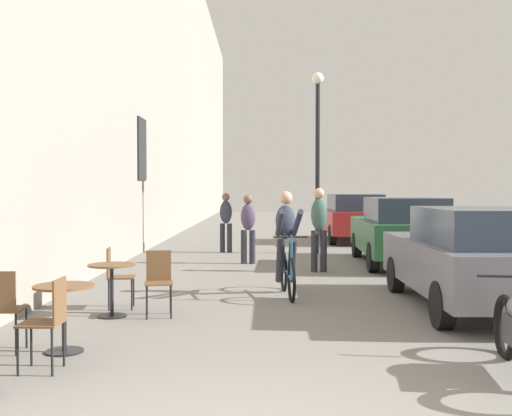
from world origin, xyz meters
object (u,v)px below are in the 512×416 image
object	(u,v)px
street_lamp	(318,139)
pedestrian_near	(319,225)
cafe_chair_near_toward_wall	(49,317)
parked_car_second	(401,230)
cafe_table_near	(64,304)
pedestrian_far	(226,219)
parked_car_third	(353,217)
cafe_chair_mid_toward_wall	(116,273)
cyclist_on_bicycle	(287,246)
cafe_chair_near_toward_street	(3,305)
cafe_chair_mid_toward_street	(159,278)
parked_car_nearest	(472,257)
pedestrian_mid	(248,225)
cafe_table_mid	(112,279)

from	to	relation	value
street_lamp	pedestrian_near	bearing A→B (deg)	-94.74
cafe_chair_near_toward_wall	street_lamp	world-z (taller)	street_lamp
street_lamp	parked_car_second	xyz separation A→B (m)	(1.70, -2.50, -2.30)
cafe_table_near	pedestrian_near	world-z (taller)	pedestrian_near
pedestrian_far	parked_car_third	size ratio (longest dim) A/B	0.37
cafe_chair_mid_toward_wall	parked_car_third	bearing A→B (deg)	65.94
cyclist_on_bicycle	pedestrian_far	bearing A→B (deg)	101.68
cafe_table_near	cafe_chair_near_toward_street	xyz separation A→B (m)	(-0.62, -0.08, -0.00)
cyclist_on_bicycle	parked_car_third	bearing A→B (deg)	75.72
cafe_table_near	cafe_chair_near_toward_street	size ratio (longest dim) A/B	0.81
cafe_table_near	cafe_chair_near_toward_wall	distance (m)	0.68
cyclist_on_bicycle	cafe_chair_mid_toward_wall	bearing A→B (deg)	-154.30
cafe_chair_mid_toward_wall	pedestrian_near	distance (m)	5.23
cafe_table_near	pedestrian_near	distance (m)	7.22
cafe_chair_mid_toward_wall	parked_car_third	xyz separation A→B (m)	(5.18, 11.61, 0.31)
cafe_chair_mid_toward_street	cafe_chair_mid_toward_wall	world-z (taller)	same
parked_car_nearest	pedestrian_mid	bearing A→B (deg)	121.70
cafe_chair_near_toward_street	cyclist_on_bicycle	xyz separation A→B (m)	(3.14, 3.69, 0.29)
pedestrian_near	parked_car_nearest	bearing A→B (deg)	-65.54
cafe_chair_near_toward_wall	parked_car_third	world-z (taller)	parked_car_third
cafe_chair_mid_toward_street	pedestrian_mid	size ratio (longest dim) A/B	0.55
cafe_table_near	street_lamp	size ratio (longest dim) A/B	0.15
cafe_table_mid	pedestrian_mid	bearing A→B (deg)	73.86
cafe_table_mid	parked_car_third	xyz separation A→B (m)	(5.11, 12.17, 0.30)
cafe_chair_near_toward_wall	parked_car_third	xyz separation A→B (m)	(5.09, 14.67, 0.31)
street_lamp	cafe_chair_near_toward_wall	bearing A→B (deg)	-108.21
pedestrian_far	cyclist_on_bicycle	bearing A→B (deg)	-78.32
pedestrian_near	pedestrian_far	bearing A→B (deg)	118.87
cafe_chair_near_toward_street	pedestrian_near	bearing A→B (deg)	58.68
cafe_chair_near_toward_wall	parked_car_second	distance (m)	9.82
pedestrian_near	street_lamp	world-z (taller)	street_lamp
cafe_chair_near_toward_street	parked_car_nearest	bearing A→B (deg)	22.88
cafe_table_mid	pedestrian_far	distance (m)	8.63
cafe_table_near	pedestrian_far	xyz separation A→B (m)	(1.12, 10.38, 0.40)
cafe_chair_mid_toward_wall	pedestrian_near	size ratio (longest dim) A/B	0.50
parked_car_second	parked_car_third	size ratio (longest dim) A/B	1.00
pedestrian_mid	parked_car_nearest	world-z (taller)	pedestrian_mid
parked_car_nearest	parked_car_third	distance (m)	11.63
parked_car_third	cafe_table_near	bearing A→B (deg)	-110.26
cafe_chair_mid_toward_street	street_lamp	distance (m)	9.10
pedestrian_mid	parked_car_second	world-z (taller)	pedestrian_mid
cafe_table_near	parked_car_third	size ratio (longest dim) A/B	0.16
cafe_chair_mid_toward_wall	pedestrian_near	xyz separation A→B (m)	(3.33, 4.01, 0.48)
pedestrian_far	parked_car_nearest	size ratio (longest dim) A/B	0.39
pedestrian_mid	pedestrian_far	distance (m)	2.66
cafe_chair_near_toward_street	cafe_table_mid	size ratio (longest dim) A/B	1.24
cyclist_on_bicycle	parked_car_third	distance (m)	10.72
cafe_chair_near_toward_wall	cafe_table_mid	xyz separation A→B (m)	(-0.02, 2.50, 0.00)
parked_car_third	pedestrian_near	bearing A→B (deg)	-103.67
cafe_chair_near_toward_street	cafe_chair_mid_toward_wall	world-z (taller)	same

